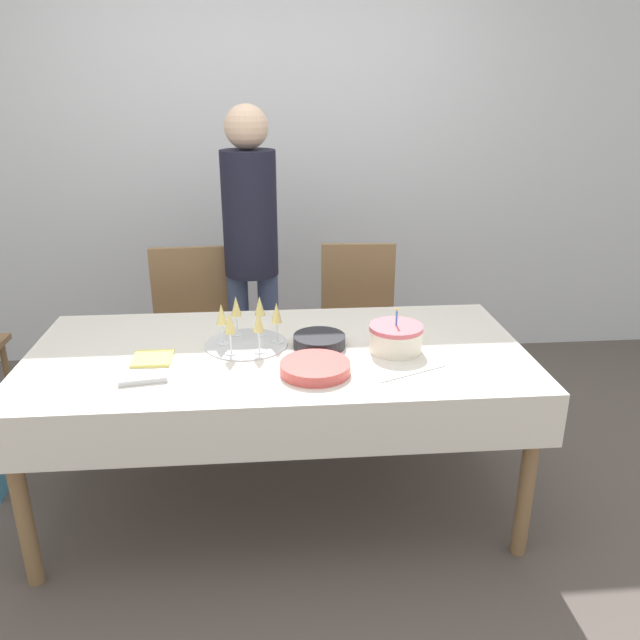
{
  "coord_description": "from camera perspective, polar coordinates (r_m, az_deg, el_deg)",
  "views": [
    {
      "loc": [
        -0.03,
        -2.32,
        1.73
      ],
      "look_at": [
        0.17,
        0.01,
        0.85
      ],
      "focal_mm": 35.0,
      "sensor_mm": 36.0,
      "label": 1
    }
  ],
  "objects": [
    {
      "name": "ground_plane",
      "position": [
        2.9,
        -3.53,
        -16.14
      ],
      "size": [
        12.0,
        12.0,
        0.0
      ],
      "primitive_type": "plane",
      "color": "#564C47"
    },
    {
      "name": "dining_chair_far_left",
      "position": [
        3.38,
        -11.69,
        -1.0
      ],
      "size": [
        0.44,
        0.44,
        0.94
      ],
      "color": "olive",
      "rests_on": "ground_plane"
    },
    {
      "name": "wall_back",
      "position": [
        4.03,
        -4.63,
        15.11
      ],
      "size": [
        8.0,
        0.05,
        2.7
      ],
      "color": "silver",
      "rests_on": "ground_plane"
    },
    {
      "name": "fork_pile",
      "position": [
        2.35,
        -15.85,
        -5.21
      ],
      "size": [
        0.18,
        0.09,
        0.02
      ],
      "color": "silver",
      "rests_on": "dining_table"
    },
    {
      "name": "birthday_cake",
      "position": [
        2.52,
        6.94,
        -1.64
      ],
      "size": [
        0.22,
        0.22,
        0.18
      ],
      "color": "silver",
      "rests_on": "dining_table"
    },
    {
      "name": "dining_table",
      "position": [
        2.57,
        -3.83,
        -4.79
      ],
      "size": [
        2.0,
        0.96,
        0.73
      ],
      "color": "silver",
      "rests_on": "ground_plane"
    },
    {
      "name": "dining_chair_far_right",
      "position": [
        3.38,
        3.53,
        -0.54
      ],
      "size": [
        0.45,
        0.45,
        0.94
      ],
      "color": "olive",
      "rests_on": "ground_plane"
    },
    {
      "name": "plate_stack_dessert",
      "position": [
        2.55,
        -0.06,
        -1.93
      ],
      "size": [
        0.21,
        0.21,
        0.05
      ],
      "color": "black",
      "rests_on": "dining_table"
    },
    {
      "name": "plate_stack_main",
      "position": [
        2.32,
        -0.44,
        -4.39
      ],
      "size": [
        0.26,
        0.26,
        0.04
      ],
      "color": "#CC4C47",
      "rests_on": "dining_table"
    },
    {
      "name": "napkin_pile",
      "position": [
        2.52,
        -15.06,
        -3.41
      ],
      "size": [
        0.15,
        0.15,
        0.01
      ],
      "color": "#E0D166",
      "rests_on": "dining_table"
    },
    {
      "name": "person_standing",
      "position": [
        3.27,
        -6.36,
        7.55
      ],
      "size": [
        0.28,
        0.28,
        1.65
      ],
      "color": "#3F4C72",
      "rests_on": "ground_plane"
    },
    {
      "name": "cake_knife",
      "position": [
        2.34,
        8.47,
        -4.84
      ],
      "size": [
        0.28,
        0.14,
        0.0
      ],
      "color": "silver",
      "rests_on": "dining_table"
    },
    {
      "name": "champagne_tray",
      "position": [
        2.56,
        -6.7,
        -0.63
      ],
      "size": [
        0.34,
        0.34,
        0.18
      ],
      "color": "silver",
      "rests_on": "dining_table"
    }
  ]
}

